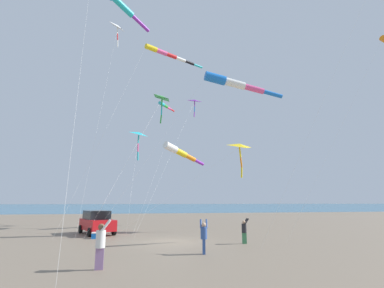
# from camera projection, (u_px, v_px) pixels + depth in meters

# --- Properties ---
(ground_plane) EXTENTS (600.00, 600.00, 0.00)m
(ground_plane) POSITION_uv_depth(u_px,v_px,m) (171.00, 242.00, 18.57)
(ground_plane) COLOR #756654
(ocean_water_strip) EXTENTS (240.00, 600.00, 0.01)m
(ocean_water_strip) POSITION_uv_depth(u_px,v_px,m) (142.00, 206.00, 177.56)
(ocean_water_strip) COLOR #285B7A
(ocean_water_strip) RESTS_ON ground_plane
(parked_car) EXTENTS (4.68, 3.39, 1.85)m
(parked_car) POSITION_uv_depth(u_px,v_px,m) (97.00, 222.00, 23.12)
(parked_car) COLOR red
(parked_car) RESTS_ON ground_plane
(cooler_box) EXTENTS (0.62, 0.42, 0.42)m
(cooler_box) POSITION_uv_depth(u_px,v_px,m) (95.00, 235.00, 20.27)
(cooler_box) COLOR blue
(cooler_box) RESTS_ON ground_plane
(person_adult_flyer) EXTENTS (0.46, 0.58, 1.90)m
(person_adult_flyer) POSITION_uv_depth(u_px,v_px,m) (101.00, 242.00, 11.17)
(person_adult_flyer) COLOR #8E6B9E
(person_adult_flyer) RESTS_ON ground_plane
(person_child_green_jacket) EXTENTS (0.36, 0.46, 1.56)m
(person_child_green_jacket) POSITION_uv_depth(u_px,v_px,m) (244.00, 230.00, 17.86)
(person_child_green_jacket) COLOR #3D7F51
(person_child_green_jacket) RESTS_ON ground_plane
(person_child_grey_jacket) EXTENTS (0.55, 0.45, 1.69)m
(person_child_grey_jacket) POSITION_uv_depth(u_px,v_px,m) (204.00, 235.00, 14.40)
(person_child_grey_jacket) COLOR #335199
(person_child_grey_jacket) RESTS_ON ground_plane
(kite_delta_orange_high_right) EXTENTS (12.37, 7.69, 15.55)m
(kite_delta_orange_high_right) POSITION_uv_depth(u_px,v_px,m) (195.00, 101.00, 36.28)
(kite_delta_orange_high_right) COLOR purple
(kite_delta_orange_high_right) RESTS_ON ground_plane
(kite_delta_long_streamer_right) EXTENTS (1.94, 6.61, 11.83)m
(kite_delta_long_streamer_right) POSITION_uv_depth(u_px,v_px,m) (162.00, 98.00, 24.84)
(kite_delta_long_streamer_right) COLOR green
(kite_delta_long_streamer_right) RESTS_ON ground_plane
(kite_delta_small_distant) EXTENTS (2.08, 12.17, 8.20)m
(kite_delta_small_distant) POSITION_uv_depth(u_px,v_px,m) (240.00, 146.00, 26.90)
(kite_delta_small_distant) COLOR yellow
(kite_delta_small_distant) RESTS_ON ground_plane
(kite_windsock_rainbow_low_near) EXTENTS (14.64, 8.15, 14.99)m
(kite_windsock_rainbow_low_near) POSITION_uv_depth(u_px,v_px,m) (165.00, 106.00, 36.64)
(kite_windsock_rainbow_low_near) COLOR #1EB7C6
(kite_windsock_rainbow_low_near) RESTS_ON ground_plane
(kite_windsock_white_trailing) EXTENTS (7.92, 12.65, 18.23)m
(kite_windsock_white_trailing) POSITION_uv_depth(u_px,v_px,m) (168.00, 55.00, 30.21)
(kite_windsock_white_trailing) COLOR yellow
(kite_windsock_white_trailing) RESTS_ON ground_plane
(kite_delta_green_low_center) EXTENTS (7.17, 2.42, 10.22)m
(kite_delta_green_low_center) POSITION_uv_depth(u_px,v_px,m) (139.00, 134.00, 30.88)
(kite_delta_green_low_center) COLOR #1EB7C6
(kite_delta_green_low_center) RESTS_ON ground_plane
(kite_delta_checkered_midright) EXTENTS (5.40, 2.51, 20.27)m
(kite_delta_checkered_midright) POSITION_uv_depth(u_px,v_px,m) (118.00, 27.00, 28.47)
(kite_delta_checkered_midright) COLOR white
(kite_delta_checkered_midright) RESTS_ON ground_plane
(kite_windsock_black_fish_shape) EXTENTS (0.93, 16.34, 14.14)m
(kite_windsock_black_fish_shape) POSITION_uv_depth(u_px,v_px,m) (233.00, 83.00, 26.00)
(kite_windsock_black_fish_shape) COLOR blue
(kite_windsock_black_fish_shape) RESTS_ON ground_plane
(kite_windsock_yellow_midlevel) EXTENTS (9.51, 8.04, 8.90)m
(kite_windsock_yellow_midlevel) POSITION_uv_depth(u_px,v_px,m) (180.00, 152.00, 31.56)
(kite_windsock_yellow_midlevel) COLOR white
(kite_windsock_yellow_midlevel) RESTS_ON ground_plane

